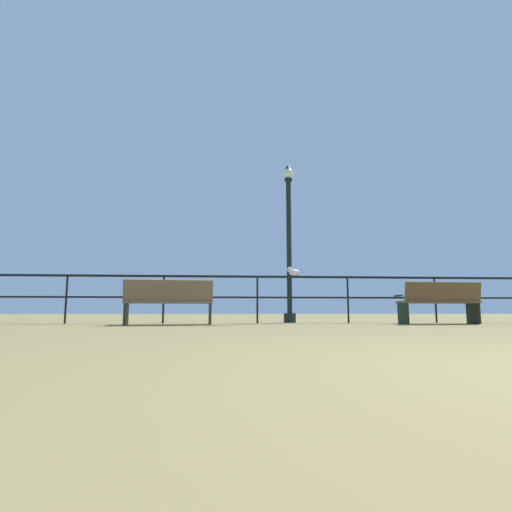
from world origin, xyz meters
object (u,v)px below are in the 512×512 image
object	(u,v)px
bench_near_right	(440,300)
seagull_on_rail	(294,272)
lamppost_center	(289,241)
bench_near_left	(169,300)

from	to	relation	value
bench_near_right	seagull_on_rail	xyz separation A→B (m)	(-2.98, 0.90, 0.66)
lamppost_center	seagull_on_rail	bearing A→B (deg)	-81.85
seagull_on_rail	bench_near_left	bearing A→B (deg)	-161.52
bench_near_left	seagull_on_rail	bearing A→B (deg)	18.48
seagull_on_rail	lamppost_center	bearing A→B (deg)	98.15
lamppost_center	bench_near_left	bearing A→B (deg)	-155.03
bench_near_left	bench_near_right	distance (m)	5.68
bench_near_left	seagull_on_rail	distance (m)	2.93
bench_near_left	lamppost_center	xyz separation A→B (m)	(2.65, 1.24, 1.44)
bench_near_right	seagull_on_rail	world-z (taller)	seagull_on_rail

